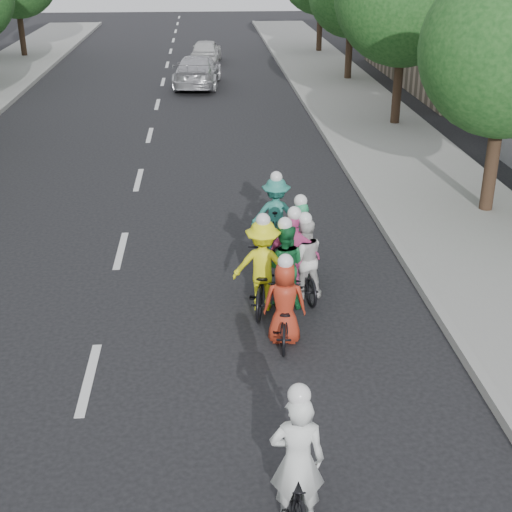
{
  "coord_description": "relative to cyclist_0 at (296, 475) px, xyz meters",
  "views": [
    {
      "loc": [
        1.92,
        -9.52,
        6.3
      ],
      "look_at": [
        2.78,
        2.26,
        1.0
      ],
      "focal_mm": 50.0,
      "sensor_mm": 36.0,
      "label": 1
    }
  ],
  "objects": [
    {
      "name": "cyclist_2",
      "position": [
        0.04,
        5.29,
        0.07
      ],
      "size": [
        1.21,
        1.97,
        1.87
      ],
      "rotation": [
        0.0,
        0.0,
        2.95
      ],
      "color": "black",
      "rests_on": "ground"
    },
    {
      "name": "ground",
      "position": [
        -2.86,
        3.1,
        -0.61
      ],
      "size": [
        120.0,
        120.0,
        0.0
      ],
      "primitive_type": "plane",
      "color": "black",
      "rests_on": "ground"
    },
    {
      "name": "cyclist_6",
      "position": [
        0.85,
        5.73,
        -0.01
      ],
      "size": [
        0.84,
        1.77,
        1.71
      ],
      "rotation": [
        0.0,
        0.0,
        3.29
      ],
      "color": "black",
      "rests_on": "ground"
    },
    {
      "name": "cyclist_7",
      "position": [
        0.54,
        7.92,
        0.09
      ],
      "size": [
        1.14,
        1.67,
        1.8
      ],
      "rotation": [
        0.0,
        0.0,
        3.0
      ],
      "color": "black",
      "rests_on": "ground"
    },
    {
      "name": "cyclist_5",
      "position": [
        0.88,
        6.57,
        -0.0
      ],
      "size": [
        0.62,
        1.7,
        1.76
      ],
      "rotation": [
        0.0,
        0.0,
        3.23
      ],
      "color": "black",
      "rests_on": "ground"
    },
    {
      "name": "follow_car_trail",
      "position": [
        -0.74,
        33.59,
        0.02
      ],
      "size": [
        1.85,
        3.85,
        1.27
      ],
      "primitive_type": "imported",
      "rotation": [
        0.0,
        0.0,
        3.04
      ],
      "color": "silver",
      "rests_on": "ground"
    },
    {
      "name": "cyclist_1",
      "position": [
        0.44,
        5.38,
        0.05
      ],
      "size": [
        0.87,
        1.79,
        1.75
      ],
      "rotation": [
        0.0,
        0.0,
        2.97
      ],
      "color": "black",
      "rests_on": "ground"
    },
    {
      "name": "cyclist_3",
      "position": [
        0.65,
        5.7,
        0.06
      ],
      "size": [
        1.04,
        1.61,
        1.83
      ],
      "rotation": [
        0.0,
        0.0,
        2.95
      ],
      "color": "black",
      "rests_on": "ground"
    },
    {
      "name": "cyclist_4",
      "position": [
        0.31,
        4.08,
        -0.06
      ],
      "size": [
        0.77,
        1.65,
        1.62
      ],
      "rotation": [
        0.0,
        0.0,
        3.02
      ],
      "color": "black",
      "rests_on": "ground"
    },
    {
      "name": "cyclist_0",
      "position": [
        0.0,
        0.0,
        0.0
      ],
      "size": [
        0.67,
        1.61,
        1.9
      ],
      "rotation": [
        0.0,
        0.0,
        3.06
      ],
      "color": "black",
      "rests_on": "ground"
    },
    {
      "name": "curb_right",
      "position": [
        3.19,
        13.1,
        -0.52
      ],
      "size": [
        0.18,
        80.0,
        0.18
      ],
      "primitive_type": "cube",
      "color": "#999993",
      "rests_on": "ground"
    },
    {
      "name": "tree_r_0",
      "position": [
        5.94,
        9.7,
        3.35
      ],
      "size": [
        4.0,
        4.0,
        5.97
      ],
      "color": "black",
      "rests_on": "ground"
    },
    {
      "name": "follow_car_lead",
      "position": [
        -1.19,
        26.84,
        0.09
      ],
      "size": [
        2.4,
        5.01,
        1.41
      ],
      "primitive_type": "imported",
      "rotation": [
        0.0,
        0.0,
        3.05
      ],
      "color": "silver",
      "rests_on": "ground"
    },
    {
      "name": "sidewalk_right",
      "position": [
        5.14,
        13.1,
        -0.54
      ],
      "size": [
        4.0,
        80.0,
        0.15
      ],
      "primitive_type": "cube",
      "color": "gray",
      "rests_on": "ground"
    }
  ]
}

